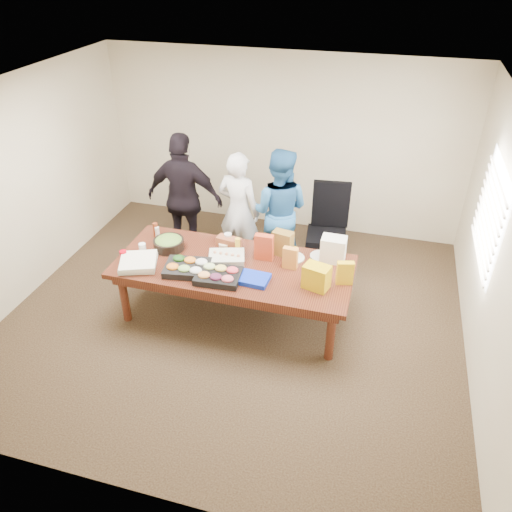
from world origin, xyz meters
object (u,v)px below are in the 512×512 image
(person_right, at_px, (279,211))
(conference_table, at_px, (234,290))
(person_center, at_px, (239,211))
(office_chair, at_px, (326,233))
(salad_bowl, at_px, (169,244))
(sheet_cake, at_px, (227,257))

(person_right, bearing_deg, conference_table, 78.12)
(conference_table, distance_m, person_center, 1.26)
(conference_table, relative_size, person_right, 1.60)
(conference_table, distance_m, office_chair, 1.58)
(salad_bowl, bearing_deg, conference_table, -8.58)
(conference_table, xyz_separation_m, sheet_cake, (-0.11, 0.07, 0.41))
(person_center, height_order, salad_bowl, person_center)
(office_chair, relative_size, salad_bowl, 3.18)
(conference_table, height_order, person_center, person_center)
(person_center, distance_m, sheet_cake, 1.08)
(conference_table, distance_m, person_right, 1.36)
(sheet_cake, bearing_deg, conference_table, -51.29)
(salad_bowl, bearing_deg, sheet_cake, -4.34)
(person_right, bearing_deg, office_chair, -178.12)
(sheet_cake, xyz_separation_m, salad_bowl, (-0.77, 0.06, 0.02))
(person_right, relative_size, sheet_cake, 4.17)
(sheet_cake, bearing_deg, person_center, 82.39)
(person_right, xyz_separation_m, salad_bowl, (-1.13, -1.11, -0.06))
(office_chair, bearing_deg, person_center, -179.97)
(office_chair, distance_m, salad_bowl, 2.14)
(conference_table, bearing_deg, sheet_cake, 145.63)
(sheet_cake, bearing_deg, salad_bowl, 158.74)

